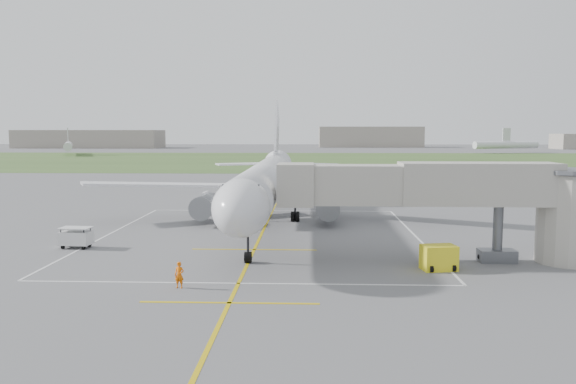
{
  "coord_description": "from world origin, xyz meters",
  "views": [
    {
      "loc": [
        4.41,
        -53.94,
        9.44
      ],
      "look_at": [
        2.47,
        -4.0,
        4.0
      ],
      "focal_mm": 35.0,
      "sensor_mm": 36.0,
      "label": 1
    }
  ],
  "objects_px": {
    "gpu_unit": "(439,258)",
    "ramp_worker_nose": "(179,275)",
    "airliner": "(265,183)",
    "ramp_worker_wing": "(223,218)",
    "jet_bridge": "(467,197)",
    "baggage_cart": "(76,237)"
  },
  "relations": [
    {
      "from": "gpu_unit",
      "to": "ramp_worker_nose",
      "type": "distance_m",
      "value": 17.43
    },
    {
      "from": "airliner",
      "to": "ramp_worker_nose",
      "type": "xyz_separation_m",
      "value": [
        -3.43,
        -21.91,
        -3.59
      ]
    },
    {
      "from": "ramp_worker_wing",
      "to": "gpu_unit",
      "type": "bearing_deg",
      "value": 166.38
    },
    {
      "from": "airliner",
      "to": "gpu_unit",
      "type": "distance_m",
      "value": 21.7
    },
    {
      "from": "jet_bridge",
      "to": "gpu_unit",
      "type": "xyz_separation_m",
      "value": [
        -2.48,
        -2.57,
        -3.9
      ]
    },
    {
      "from": "airliner",
      "to": "ramp_worker_nose",
      "type": "height_order",
      "value": "airliner"
    },
    {
      "from": "ramp_worker_nose",
      "to": "jet_bridge",
      "type": "bearing_deg",
      "value": 30.38
    },
    {
      "from": "ramp_worker_wing",
      "to": "jet_bridge",
      "type": "bearing_deg",
      "value": 174.81
    },
    {
      "from": "jet_bridge",
      "to": "ramp_worker_wing",
      "type": "height_order",
      "value": "jet_bridge"
    },
    {
      "from": "airliner",
      "to": "baggage_cart",
      "type": "height_order",
      "value": "airliner"
    },
    {
      "from": "jet_bridge",
      "to": "baggage_cart",
      "type": "relative_size",
      "value": 9.28
    },
    {
      "from": "jet_bridge",
      "to": "gpu_unit",
      "type": "height_order",
      "value": "jet_bridge"
    },
    {
      "from": "airliner",
      "to": "jet_bridge",
      "type": "bearing_deg",
      "value": -42.19
    },
    {
      "from": "gpu_unit",
      "to": "ramp_worker_nose",
      "type": "xyz_separation_m",
      "value": [
        -16.67,
        -5.09,
        -0.04
      ]
    },
    {
      "from": "jet_bridge",
      "to": "baggage_cart",
      "type": "xyz_separation_m",
      "value": [
        -30.23,
        3.63,
        -3.88
      ]
    },
    {
      "from": "gpu_unit",
      "to": "baggage_cart",
      "type": "relative_size",
      "value": 0.99
    },
    {
      "from": "gpu_unit",
      "to": "baggage_cart",
      "type": "height_order",
      "value": "gpu_unit"
    },
    {
      "from": "baggage_cart",
      "to": "ramp_worker_nose",
      "type": "relative_size",
      "value": 1.57
    },
    {
      "from": "gpu_unit",
      "to": "airliner",
      "type": "bearing_deg",
      "value": 118.11
    },
    {
      "from": "ramp_worker_nose",
      "to": "airliner",
      "type": "bearing_deg",
      "value": 89.68
    },
    {
      "from": "gpu_unit",
      "to": "ramp_worker_nose",
      "type": "height_order",
      "value": "gpu_unit"
    },
    {
      "from": "airliner",
      "to": "ramp_worker_nose",
      "type": "distance_m",
      "value": 22.47
    }
  ]
}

